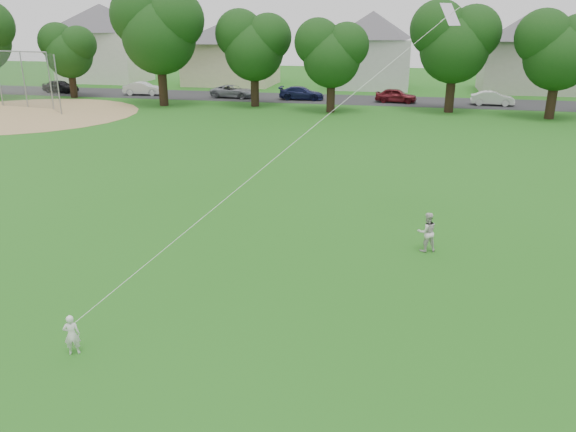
% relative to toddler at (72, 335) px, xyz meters
% --- Properties ---
extents(ground, '(160.00, 160.00, 0.00)m').
position_rel_toddler_xyz_m(ground, '(2.78, 2.05, -0.50)').
color(ground, '#216016').
rests_on(ground, ground).
extents(street, '(90.00, 7.00, 0.01)m').
position_rel_toddler_xyz_m(street, '(2.78, 44.05, -0.50)').
color(street, '#2D2D30').
rests_on(street, ground).
extents(dirt_infield, '(18.00, 18.00, 0.02)m').
position_rel_toddler_xyz_m(dirt_infield, '(-23.22, 30.05, -0.49)').
color(dirt_infield, '#9E7F51').
rests_on(dirt_infield, ground).
extents(toddler, '(0.43, 0.37, 1.00)m').
position_rel_toddler_xyz_m(toddler, '(0.00, 0.00, 0.00)').
color(toddler, white).
rests_on(toddler, ground).
extents(older_boy, '(0.80, 0.71, 1.35)m').
position_rel_toddler_xyz_m(older_boy, '(8.07, 7.95, 0.18)').
color(older_boy, silver).
rests_on(older_boy, ground).
extents(kite, '(4.61, 5.84, 15.18)m').
position_rel_toddler_xyz_m(kite, '(4.17, 5.37, 3.59)').
color(kite, silver).
rests_on(kite, ground).
extents(baseball_backstop, '(10.59, 3.16, 4.68)m').
position_rel_toddler_xyz_m(baseball_backstop, '(-25.31, 32.84, 1.84)').
color(baseball_backstop, gray).
rests_on(baseball_backstop, ground).
extents(tree_row, '(81.00, 8.37, 10.34)m').
position_rel_toddler_xyz_m(tree_row, '(6.68, 37.79, 5.62)').
color(tree_row, black).
rests_on(tree_row, ground).
extents(parked_cars, '(46.58, 2.18, 1.29)m').
position_rel_toddler_xyz_m(parked_cars, '(-7.27, 43.05, 0.13)').
color(parked_cars, black).
rests_on(parked_cars, ground).
extents(house_row, '(77.39, 14.18, 10.50)m').
position_rel_toddler_xyz_m(house_row, '(0.55, 54.05, 4.35)').
color(house_row, white).
rests_on(house_row, ground).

